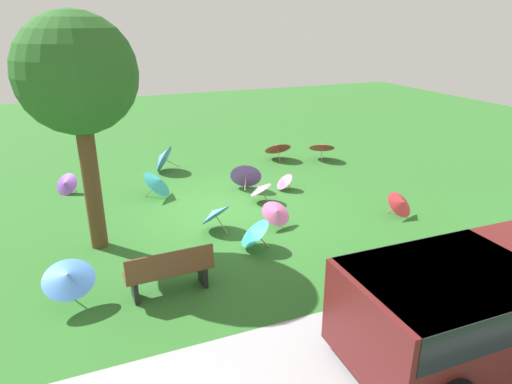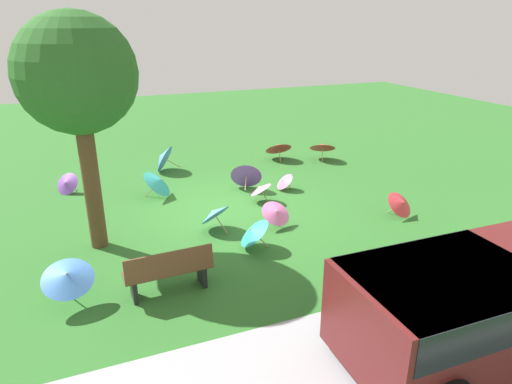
{
  "view_description": "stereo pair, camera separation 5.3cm",
  "coord_description": "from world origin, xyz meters",
  "px_view_note": "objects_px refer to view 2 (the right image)",
  "views": [
    {
      "loc": [
        3.56,
        10.54,
        4.75
      ],
      "look_at": [
        -0.55,
        0.54,
        0.6
      ],
      "focal_mm": 31.78,
      "sensor_mm": 36.0,
      "label": 1
    },
    {
      "loc": [
        3.51,
        10.56,
        4.75
      ],
      "look_at": [
        -0.55,
        0.54,
        0.6
      ],
      "focal_mm": 31.78,
      "sensor_mm": 36.0,
      "label": 2
    }
  ],
  "objects_px": {
    "parasol_pink_0": "(260,188)",
    "parasol_pink_2": "(276,212)",
    "parasol_red_0": "(401,203)",
    "parasol_blue_0": "(67,276)",
    "parasol_pink_3": "(284,181)",
    "parasol_blue_2": "(162,158)",
    "parasol_red_2": "(278,147)",
    "parasol_teal_0": "(252,231)",
    "parasol_teal_1": "(159,182)",
    "park_bench": "(169,271)",
    "shade_tree": "(77,77)",
    "van_dark": "(483,300)",
    "parasol_purple_0": "(246,174)",
    "parasol_red_1": "(323,146)",
    "parasol_purple_1": "(66,183)",
    "parasol_blue_3": "(214,213)"
  },
  "relations": [
    {
      "from": "parasol_pink_0",
      "to": "parasol_pink_2",
      "type": "xyz_separation_m",
      "value": [
        0.25,
        1.63,
        -0.02
      ]
    },
    {
      "from": "parasol_pink_0",
      "to": "parasol_red_0",
      "type": "distance_m",
      "value": 3.72
    },
    {
      "from": "parasol_blue_0",
      "to": "parasol_pink_3",
      "type": "xyz_separation_m",
      "value": [
        -5.96,
        -3.9,
        -0.35
      ]
    },
    {
      "from": "parasol_pink_0",
      "to": "parasol_blue_2",
      "type": "bearing_deg",
      "value": -62.38
    },
    {
      "from": "parasol_pink_0",
      "to": "parasol_blue_2",
      "type": "distance_m",
      "value": 4.19
    },
    {
      "from": "parasol_pink_0",
      "to": "parasol_red_2",
      "type": "bearing_deg",
      "value": -121.62
    },
    {
      "from": "parasol_teal_0",
      "to": "parasol_pink_2",
      "type": "relative_size",
      "value": 1.12
    },
    {
      "from": "parasol_pink_0",
      "to": "parasol_red_0",
      "type": "xyz_separation_m",
      "value": [
        -2.93,
        2.29,
        -0.03
      ]
    },
    {
      "from": "parasol_blue_2",
      "to": "parasol_pink_3",
      "type": "bearing_deg",
      "value": 133.94
    },
    {
      "from": "parasol_teal_1",
      "to": "park_bench",
      "type": "bearing_deg",
      "value": 81.25
    },
    {
      "from": "shade_tree",
      "to": "parasol_pink_3",
      "type": "height_order",
      "value": "shade_tree"
    },
    {
      "from": "van_dark",
      "to": "parasol_red_2",
      "type": "relative_size",
      "value": 4.55
    },
    {
      "from": "parasol_pink_0",
      "to": "parasol_purple_0",
      "type": "xyz_separation_m",
      "value": [
        -0.04,
        -1.16,
        0.03
      ]
    },
    {
      "from": "parasol_red_1",
      "to": "parasol_teal_0",
      "type": "distance_m",
      "value": 7.16
    },
    {
      "from": "parasol_red_1",
      "to": "parasol_blue_0",
      "type": "bearing_deg",
      "value": 35.76
    },
    {
      "from": "parasol_pink_2",
      "to": "parasol_purple_0",
      "type": "bearing_deg",
      "value": -95.98
    },
    {
      "from": "van_dark",
      "to": "parasol_pink_3",
      "type": "height_order",
      "value": "van_dark"
    },
    {
      "from": "van_dark",
      "to": "parasol_teal_1",
      "type": "relative_size",
      "value": 3.93
    },
    {
      "from": "van_dark",
      "to": "parasol_purple_0",
      "type": "relative_size",
      "value": 4.3
    },
    {
      "from": "parasol_teal_1",
      "to": "parasol_blue_2",
      "type": "height_order",
      "value": "parasol_blue_2"
    },
    {
      "from": "parasol_teal_0",
      "to": "parasol_purple_1",
      "type": "xyz_separation_m",
      "value": [
        3.74,
        -5.16,
        -0.11
      ]
    },
    {
      "from": "park_bench",
      "to": "parasol_teal_0",
      "type": "xyz_separation_m",
      "value": [
        -2.05,
        -1.05,
        -0.05
      ]
    },
    {
      "from": "parasol_red_0",
      "to": "parasol_teal_0",
      "type": "height_order",
      "value": "parasol_teal_0"
    },
    {
      "from": "shade_tree",
      "to": "parasol_blue_2",
      "type": "relative_size",
      "value": 4.37
    },
    {
      "from": "shade_tree",
      "to": "parasol_red_1",
      "type": "height_order",
      "value": "shade_tree"
    },
    {
      "from": "parasol_red_0",
      "to": "parasol_teal_1",
      "type": "relative_size",
      "value": 0.76
    },
    {
      "from": "parasol_red_1",
      "to": "parasol_pink_3",
      "type": "xyz_separation_m",
      "value": [
        2.59,
        2.25,
        -0.22
      ]
    },
    {
      "from": "parasol_blue_2",
      "to": "parasol_blue_0",
      "type": "bearing_deg",
      "value": 66.83
    },
    {
      "from": "parasol_pink_0",
      "to": "parasol_blue_2",
      "type": "height_order",
      "value": "parasol_blue_2"
    },
    {
      "from": "parasol_red_1",
      "to": "parasol_blue_2",
      "type": "xyz_separation_m",
      "value": [
        5.56,
        -0.83,
        -0.03
      ]
    },
    {
      "from": "parasol_red_0",
      "to": "parasol_red_2",
      "type": "xyz_separation_m",
      "value": [
        0.77,
        -5.8,
        0.08
      ]
    },
    {
      "from": "parasol_red_0",
      "to": "park_bench",
      "type": "bearing_deg",
      "value": 10.93
    },
    {
      "from": "parasol_teal_0",
      "to": "parasol_purple_1",
      "type": "distance_m",
      "value": 6.37
    },
    {
      "from": "parasol_red_0",
      "to": "parasol_pink_2",
      "type": "height_order",
      "value": "parasol_red_0"
    },
    {
      "from": "parasol_pink_3",
      "to": "parasol_blue_2",
      "type": "bearing_deg",
      "value": -46.06
    },
    {
      "from": "parasol_pink_3",
      "to": "parasol_red_1",
      "type": "bearing_deg",
      "value": -139.01
    },
    {
      "from": "parasol_pink_2",
      "to": "park_bench",
      "type": "bearing_deg",
      "value": 31.72
    },
    {
      "from": "parasol_pink_3",
      "to": "parasol_pink_0",
      "type": "bearing_deg",
      "value": 31.69
    },
    {
      "from": "parasol_pink_3",
      "to": "parasol_red_0",
      "type": "bearing_deg",
      "value": 123.17
    },
    {
      "from": "parasol_red_0",
      "to": "parasol_pink_0",
      "type": "bearing_deg",
      "value": -37.94
    },
    {
      "from": "parasol_purple_1",
      "to": "parasol_blue_3",
      "type": "relative_size",
      "value": 0.84
    },
    {
      "from": "parasol_blue_0",
      "to": "parasol_teal_1",
      "type": "bearing_deg",
      "value": -117.54
    },
    {
      "from": "parasol_purple_0",
      "to": "parasol_pink_2",
      "type": "bearing_deg",
      "value": 84.02
    },
    {
      "from": "park_bench",
      "to": "parasol_red_1",
      "type": "height_order",
      "value": "park_bench"
    },
    {
      "from": "shade_tree",
      "to": "parasol_purple_1",
      "type": "height_order",
      "value": "shade_tree"
    },
    {
      "from": "park_bench",
      "to": "parasol_blue_0",
      "type": "height_order",
      "value": "park_bench"
    },
    {
      "from": "parasol_pink_2",
      "to": "parasol_blue_2",
      "type": "distance_m",
      "value": 5.61
    },
    {
      "from": "parasol_teal_0",
      "to": "parasol_blue_2",
      "type": "relative_size",
      "value": 0.81
    },
    {
      "from": "parasol_blue_3",
      "to": "parasol_teal_0",
      "type": "bearing_deg",
      "value": 112.38
    },
    {
      "from": "parasol_purple_1",
      "to": "parasol_teal_1",
      "type": "distance_m",
      "value": 2.77
    }
  ]
}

